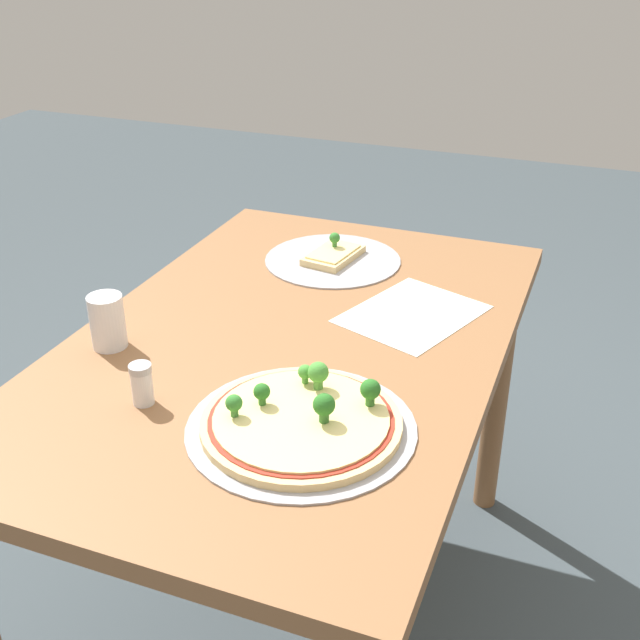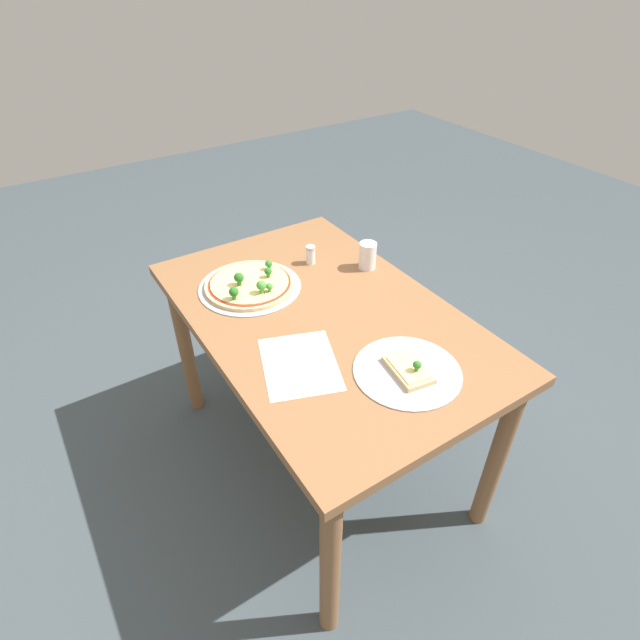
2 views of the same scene
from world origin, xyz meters
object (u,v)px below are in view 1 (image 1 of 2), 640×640
Objects in this scene: pizza_tray_whole at (302,421)px; condiment_shaker at (142,384)px; dining_table at (291,381)px; pizza_tray_slice at (333,257)px; drinking_cup at (107,322)px.

condiment_shaker is (0.03, -0.28, 0.02)m from pizza_tray_whole.
condiment_shaker reaches higher than dining_table.
condiment_shaker is at bearing -84.05° from pizza_tray_whole.
drinking_cup is (0.53, -0.25, 0.04)m from pizza_tray_slice.
pizza_tray_slice reaches higher than dining_table.
pizza_tray_slice is at bearing 172.55° from condiment_shaker.
dining_table is 16.89× the size of condiment_shaker.
dining_table is 0.38m from drinking_cup.
pizza_tray_whole is 3.56× the size of drinking_cup.
drinking_cup is (-0.12, -0.44, 0.04)m from pizza_tray_whole.
pizza_tray_whole is at bearing 16.07° from pizza_tray_slice.
drinking_cup is at bearing -25.39° from pizza_tray_slice.
dining_table is at bearing -153.50° from pizza_tray_whole.
condiment_shaker reaches higher than pizza_tray_slice.
pizza_tray_slice is 3.05× the size of drinking_cup.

